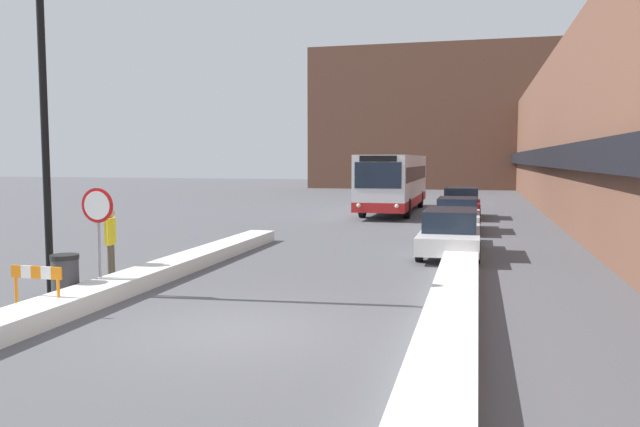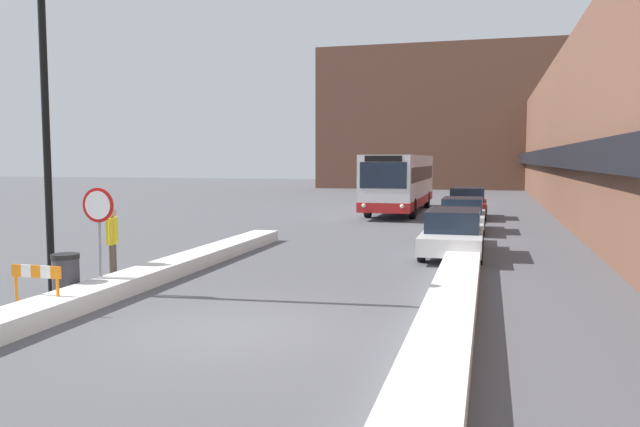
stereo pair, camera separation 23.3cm
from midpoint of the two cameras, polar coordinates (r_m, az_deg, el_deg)
The scene contains 14 objects.
ground_plane at distance 11.08m, azimuth -7.34°, elevation -10.52°, with size 160.00×160.00×0.00m, color #515156.
building_row_right at distance 34.38m, azimuth 25.15°, elevation 6.56°, with size 5.50×60.00×8.39m.
building_backdrop_far at distance 65.99m, azimuth 11.71°, elevation 8.49°, with size 26.00×8.00×14.22m.
snow_bank_left at distance 15.03m, azimuth -16.10°, elevation -5.84°, with size 0.90×17.57×0.36m.
snow_bank_right at distance 13.62m, azimuth 12.79°, elevation -6.67°, with size 0.90×20.17×0.46m.
city_bus at distance 35.06m, azimuth 7.55°, elevation 2.91°, with size 2.55×11.93×3.17m.
parked_car_front at distance 19.62m, azimuth 12.41°, elevation -1.68°, with size 1.81×4.69×1.41m.
parked_car_middle at distance 26.32m, azimuth 13.13°, elevation -0.07°, with size 1.82×4.28×1.37m.
parked_car_back at distance 32.34m, azimuth 13.53°, elevation 0.94°, with size 1.90×4.36×1.53m.
stop_sign at distance 14.45m, azimuth -19.16°, elevation -0.30°, with size 0.76×0.08×2.33m.
street_lamp at distance 14.75m, azimuth -22.65°, elevation 10.17°, with size 1.46×0.36×7.18m.
pedestrian at distance 16.31m, azimuth -18.08°, elevation -1.97°, with size 0.39×0.53×1.75m.
trash_bin at distance 14.34m, azimuth -21.79°, elevation -5.31°, with size 0.59×0.59×0.95m.
construction_barricade at distance 13.07m, azimuth -24.03°, elevation -5.52°, with size 1.10×0.06×0.94m.
Camera 2 is at (4.23, -9.82, 2.95)m, focal length 35.00 mm.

